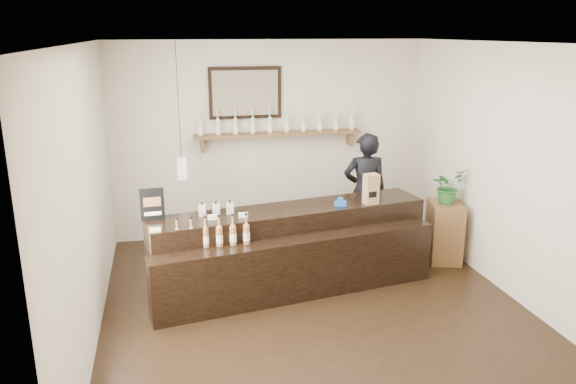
# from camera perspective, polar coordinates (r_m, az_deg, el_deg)

# --- Properties ---
(ground) EXTENTS (5.00, 5.00, 0.00)m
(ground) POSITION_cam_1_polar(r_m,az_deg,el_deg) (6.29, 2.67, -11.53)
(ground) COLOR black
(ground) RESTS_ON ground
(room_shell) EXTENTS (5.00, 5.00, 5.00)m
(room_shell) POSITION_cam_1_polar(r_m,az_deg,el_deg) (5.71, 2.89, 3.80)
(room_shell) COLOR beige
(room_shell) RESTS_ON ground
(back_wall_decor) EXTENTS (2.66, 0.96, 1.69)m
(back_wall_decor) POSITION_cam_1_polar(r_m,az_deg,el_deg) (7.95, -2.85, 7.70)
(back_wall_decor) COLOR brown
(back_wall_decor) RESTS_ON ground
(counter) EXTENTS (3.36, 1.39, 1.08)m
(counter) POSITION_cam_1_polar(r_m,az_deg,el_deg) (6.59, 0.39, -6.03)
(counter) COLOR black
(counter) RESTS_ON ground
(promo_sign) EXTENTS (0.26, 0.04, 0.36)m
(promo_sign) POSITION_cam_1_polar(r_m,az_deg,el_deg) (6.26, -13.63, -1.23)
(promo_sign) COLOR black
(promo_sign) RESTS_ON counter
(paper_bag) EXTENTS (0.18, 0.15, 0.36)m
(paper_bag) POSITION_cam_1_polar(r_m,az_deg,el_deg) (6.73, 8.44, 0.31)
(paper_bag) COLOR #9C7A4B
(paper_bag) RESTS_ON counter
(tape_dispenser) EXTENTS (0.14, 0.07, 0.11)m
(tape_dispenser) POSITION_cam_1_polar(r_m,az_deg,el_deg) (6.62, 5.34, -1.09)
(tape_dispenser) COLOR blue
(tape_dispenser) RESTS_ON counter
(side_cabinet) EXTENTS (0.51, 0.62, 0.78)m
(side_cabinet) POSITION_cam_1_polar(r_m,az_deg,el_deg) (7.62, 15.57, -3.89)
(side_cabinet) COLOR brown
(side_cabinet) RESTS_ON ground
(potted_plant) EXTENTS (0.51, 0.49, 0.45)m
(potted_plant) POSITION_cam_1_polar(r_m,az_deg,el_deg) (7.43, 15.92, 0.58)
(potted_plant) COLOR #2A692B
(potted_plant) RESTS_ON side_cabinet
(shopkeeper) EXTENTS (0.72, 0.52, 1.83)m
(shopkeeper) POSITION_cam_1_polar(r_m,az_deg,el_deg) (7.67, 7.83, 0.81)
(shopkeeper) COLOR black
(shopkeeper) RESTS_ON ground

